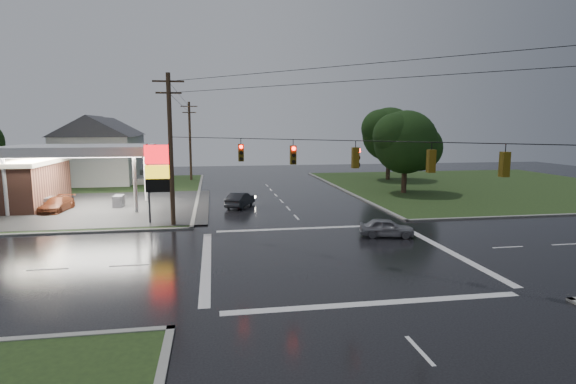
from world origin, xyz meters
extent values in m
plane|color=black|center=(0.00, 0.00, 0.00)|extent=(120.00, 120.00, 0.00)
cube|color=#203216|center=(-26.00, 26.00, 0.04)|extent=(36.00, 36.00, 0.08)
cube|color=#203216|center=(26.00, 26.00, 0.04)|extent=(36.00, 36.00, 0.08)
cube|color=#2D2D2D|center=(-20.00, 18.00, 0.09)|extent=(26.00, 18.00, 0.02)
cylinder|color=silver|center=(-23.00, 15.00, 2.50)|extent=(0.30, 0.30, 5.00)
cylinder|color=silver|center=(-13.00, 15.00, 2.50)|extent=(0.30, 0.30, 5.00)
cylinder|color=silver|center=(-23.00, 21.00, 2.50)|extent=(0.30, 0.30, 5.00)
cylinder|color=silver|center=(-13.00, 21.00, 2.50)|extent=(0.30, 0.30, 5.00)
cube|color=silver|center=(-18.00, 18.00, 5.20)|extent=(12.00, 8.00, 0.80)
cube|color=white|center=(-18.00, 18.00, 4.78)|extent=(11.40, 7.40, 0.04)
cube|color=#59595E|center=(-21.00, 18.00, 0.55)|extent=(0.80, 1.60, 1.10)
cube|color=#59595E|center=(-15.00, 18.00, 0.55)|extent=(0.80, 1.60, 1.10)
cylinder|color=#59595E|center=(-11.30, 10.50, 3.00)|extent=(0.16, 0.16, 6.00)
cylinder|color=#59595E|center=(-9.70, 10.50, 3.00)|extent=(0.16, 0.16, 6.00)
cube|color=red|center=(-10.50, 10.50, 5.20)|extent=(2.00, 0.35, 1.40)
cube|color=yellow|center=(-10.50, 10.50, 3.90)|extent=(2.00, 0.35, 1.00)
cube|color=black|center=(-10.50, 10.50, 2.90)|extent=(2.00, 0.35, 1.00)
cylinder|color=#382619|center=(-9.50, 9.50, 5.50)|extent=(0.32, 0.32, 11.00)
cube|color=#382619|center=(-9.50, 9.50, 10.40)|extent=(2.20, 0.12, 0.12)
cube|color=#382619|center=(-9.50, 9.50, 9.60)|extent=(1.80, 0.12, 0.12)
cylinder|color=#382619|center=(-9.50, 38.00, 5.25)|extent=(0.32, 0.32, 10.50)
cube|color=#382619|center=(-9.50, 38.00, 9.90)|extent=(2.20, 0.12, 0.12)
cube|color=#382619|center=(-9.50, 38.00, 9.10)|extent=(1.80, 0.12, 0.12)
cube|color=#59470C|center=(-4.75, 4.75, 5.60)|extent=(0.34, 0.34, 1.10)
cylinder|color=#FF0C07|center=(-4.75, 4.55, 5.98)|extent=(0.22, 0.08, 0.22)
cube|color=#59470C|center=(-1.90, 1.90, 5.60)|extent=(0.34, 0.34, 1.10)
cylinder|color=#FF0C07|center=(-1.90, 1.70, 5.98)|extent=(0.22, 0.08, 0.22)
cube|color=#59470C|center=(0.95, -0.95, 5.60)|extent=(0.34, 0.34, 1.10)
cylinder|color=#FF0C07|center=(1.15, -0.95, 5.98)|extent=(0.08, 0.22, 0.22)
cube|color=#59470C|center=(3.80, -3.80, 5.60)|extent=(0.34, 0.34, 1.10)
cylinder|color=#FF0C07|center=(3.80, -3.60, 5.98)|extent=(0.22, 0.08, 0.22)
cube|color=#59470C|center=(6.08, -6.08, 5.60)|extent=(0.34, 0.34, 1.10)
cylinder|color=#FF0C07|center=(6.08, -5.88, 5.98)|extent=(0.22, 0.08, 0.22)
cube|color=silver|center=(-21.00, 36.00, 3.00)|extent=(9.00, 8.00, 6.00)
cube|color=gray|center=(-15.70, 36.00, 0.40)|extent=(1.60, 4.80, 0.80)
cube|color=silver|center=(-22.00, 48.00, 3.00)|extent=(9.00, 8.00, 6.00)
cube|color=gray|center=(-16.70, 48.00, 0.40)|extent=(1.60, 4.80, 0.80)
cylinder|color=black|center=(14.00, 22.00, 2.52)|extent=(0.56, 0.56, 5.04)
sphere|color=black|center=(14.00, 22.00, 5.58)|extent=(6.80, 6.80, 6.80)
sphere|color=black|center=(15.70, 22.30, 4.95)|extent=(5.10, 5.10, 5.10)
sphere|color=black|center=(12.64, 21.60, 6.30)|extent=(4.76, 4.76, 4.76)
cylinder|color=black|center=(17.00, 34.00, 2.80)|extent=(0.56, 0.56, 5.60)
sphere|color=black|center=(17.00, 34.00, 6.20)|extent=(7.20, 7.20, 7.20)
sphere|color=black|center=(18.80, 34.30, 5.50)|extent=(5.40, 5.40, 5.40)
sphere|color=black|center=(15.56, 33.60, 7.00)|extent=(5.04, 5.04, 5.04)
imported|color=black|center=(-4.17, 16.52, 0.67)|extent=(3.00, 4.31, 1.35)
imported|color=gray|center=(4.74, 3.75, 0.61)|extent=(3.83, 2.31, 1.22)
imported|color=#5E2915|center=(-19.81, 16.72, 0.63)|extent=(2.21, 4.53, 1.27)
camera|label=1|loc=(-6.50, -23.84, 7.24)|focal=28.00mm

